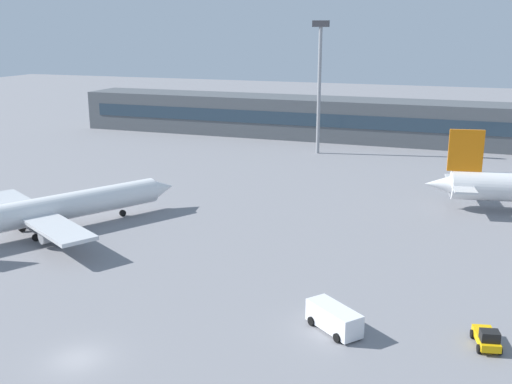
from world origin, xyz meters
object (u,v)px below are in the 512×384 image
object	(u,v)px
airplane_near	(43,211)
baggage_tug_yellow	(487,338)
service_van_white	(334,318)
floodlight_tower_west	(319,78)

from	to	relation	value
airplane_near	baggage_tug_yellow	world-z (taller)	airplane_near
baggage_tug_yellow	airplane_near	bearing A→B (deg)	167.42
service_van_white	floodlight_tower_west	world-z (taller)	floodlight_tower_west
airplane_near	service_van_white	size ratio (longest dim) A/B	6.31
baggage_tug_yellow	service_van_white	distance (m)	12.01
airplane_near	service_van_white	bearing A→B (deg)	-17.99
baggage_tug_yellow	floodlight_tower_west	size ratio (longest dim) A/B	0.15
floodlight_tower_west	baggage_tug_yellow	bearing A→B (deg)	-65.97
baggage_tug_yellow	floodlight_tower_west	bearing A→B (deg)	114.03
floodlight_tower_west	airplane_near	bearing A→B (deg)	-108.08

